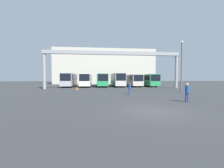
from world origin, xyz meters
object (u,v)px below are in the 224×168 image
Objects in this scene: bus_slot_5 at (148,80)px; bus_slot_3 at (117,79)px; bus_slot_1 at (86,79)px; bus_slot_4 at (132,80)px; lamp_post at (182,65)px; pedestrian_far_center at (187,92)px; traffic_cone at (77,88)px; bus_slot_0 at (70,79)px; bus_slot_2 at (102,79)px; pedestrian_near_center at (130,88)px.

bus_slot_3 is at bearing 179.69° from bus_slot_5.
bus_slot_4 is at bearing 1.34° from bus_slot_1.
lamp_post is at bearing -94.32° from bus_slot_5.
pedestrian_far_center is at bearing -118.16° from lamp_post.
bus_slot_3 reaches higher than pedestrian_far_center.
bus_slot_4 is 26.73m from pedestrian_far_center.
traffic_cone is (-0.99, -10.63, -1.55)m from bus_slot_1.
lamp_post reaches higher than bus_slot_1.
bus_slot_1 is at bearing 178.84° from bus_slot_5.
bus_slot_5 is at bearing 85.68° from lamp_post.
bus_slot_4 is 18.93m from lamp_post.
lamp_post is at bearing 71.74° from pedestrian_far_center.
bus_slot_0 is 8.10m from bus_slot_2.
bus_slot_5 is at bearing 24.59° from pedestrian_near_center.
bus_slot_3 is 4.08m from bus_slot_4.
bus_slot_0 is 20.19m from bus_slot_5.
bus_slot_2 is 11.95m from traffic_cone.
bus_slot_2 reaches higher than traffic_cone.
bus_slot_3 is 8.08m from bus_slot_5.
lamp_post is at bearing -28.79° from pedestrian_near_center.
bus_slot_0 is at bearing -177.21° from bus_slot_4.
bus_slot_5 is at bearing -8.59° from bus_slot_4.
pedestrian_far_center is 3.02× the size of traffic_cone.
pedestrian_far_center is (-1.64, -26.66, -0.85)m from bus_slot_4.
traffic_cone is at bearing -140.23° from bus_slot_4.
bus_slot_4 is 7.19× the size of pedestrian_far_center.
bus_slot_4 is 20.86m from pedestrian_near_center.
pedestrian_far_center is at bearing -76.34° from bus_slot_2.
bus_slot_2 is 7.48× the size of pedestrian_near_center.
lamp_post is (14.80, -18.31, 2.27)m from bus_slot_1.
traffic_cone is at bearing -73.24° from bus_slot_0.
bus_slot_1 is 1.05× the size of bus_slot_3.
bus_slot_4 reaches higher than traffic_cone.
pedestrian_far_center is at bearing -84.75° from bus_slot_3.
pedestrian_far_center is at bearing -53.95° from traffic_cone.
bus_slot_2 is at bearing 120.30° from lamp_post.
lamp_post reaches higher than bus_slot_2.
bus_slot_5 is at bearing -2.05° from bus_slot_2.
bus_slot_1 is at bearing 128.95° from lamp_post.
bus_slot_2 is at bearing 4.34° from bus_slot_0.
traffic_cone is (-17.15, -10.30, -1.50)m from bus_slot_5.
bus_slot_0 reaches higher than pedestrian_near_center.
bus_slot_2 reaches higher than bus_slot_5.
pedestrian_far_center is (2.40, -26.10, -1.02)m from bus_slot_3.
bus_slot_2 is 6.98× the size of pedestrian_far_center.
bus_slot_3 reaches higher than bus_slot_2.
bus_slot_1 reaches higher than bus_slot_5.
bus_slot_1 reaches higher than bus_slot_2.
pedestrian_far_center is 19.50m from traffic_cone.
lamp_post is at bearing -69.55° from bus_slot_3.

